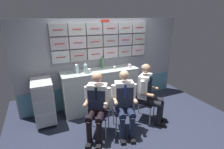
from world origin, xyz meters
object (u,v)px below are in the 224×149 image
crew_member_left (97,103)px  coffee_cup_white (130,66)px  crew_member_by_counter (148,91)px  service_trolley (44,101)px  folding_chair_left (99,107)px  water_bottle_clear (77,68)px  folding_chair_right (123,104)px  crew_member_right (125,100)px  folding_chair_by_counter (141,97)px

crew_member_left → coffee_cup_white: size_ratio=15.99×
crew_member_by_counter → coffee_cup_white: 0.90m
service_trolley → coffee_cup_white: bearing=0.2°
folding_chair_left → coffee_cup_white: 1.41m
folding_chair_left → crew_member_left: size_ratio=0.67×
folding_chair_left → water_bottle_clear: 1.04m
folding_chair_left → folding_chair_right: 0.49m
crew_member_right → water_bottle_clear: (-0.64, 1.07, 0.42)m
crew_member_right → folding_chair_by_counter: bearing=25.8°
folding_chair_by_counter → folding_chair_right: bearing=-168.0°
crew_member_right → folding_chair_by_counter: 0.62m
service_trolley → coffee_cup_white: (2.06, 0.01, 0.53)m
water_bottle_clear → coffee_cup_white: size_ratio=2.95×
folding_chair_by_counter → water_bottle_clear: size_ratio=3.63×
folding_chair_by_counter → water_bottle_clear: water_bottle_clear is taller
folding_chair_left → crew_member_by_counter: 1.10m
crew_member_right → folding_chair_by_counter: crew_member_right is taller
crew_member_left → crew_member_by_counter: bearing=1.8°
folding_chair_right → coffee_cup_white: size_ratio=10.73×
folding_chair_left → coffee_cup_white: bearing=34.0°
crew_member_left → water_bottle_clear: crew_member_left is taller
folding_chair_left → crew_member_right: size_ratio=0.67×
crew_member_right → crew_member_left: bearing=169.2°
crew_member_left → crew_member_by_counter: size_ratio=0.98×
water_bottle_clear → crew_member_by_counter: bearing=-36.1°
folding_chair_left → folding_chair_right: bearing=-9.7°
folding_chair_right → service_trolley: bearing=150.8°
crew_member_right → water_bottle_clear: size_ratio=5.41×
folding_chair_right → crew_member_right: 0.23m
crew_member_right → coffee_cup_white: 1.22m
folding_chair_left → folding_chair_right: same height
water_bottle_clear → coffee_cup_white: bearing=-4.2°
crew_member_left → folding_chair_right: bearing=5.4°
crew_member_right → coffee_cup_white: (0.65, 0.97, 0.35)m
folding_chair_right → crew_member_by_counter: 0.62m
service_trolley → water_bottle_clear: (0.77, 0.10, 0.59)m
crew_member_right → crew_member_by_counter: bearing=12.1°
folding_chair_left → coffee_cup_white: size_ratio=10.73×
water_bottle_clear → coffee_cup_white: (1.29, -0.10, -0.07)m
service_trolley → coffee_cup_white: 2.12m
crew_member_left → folding_chair_right: crew_member_left is taller
folding_chair_right → crew_member_by_counter: size_ratio=0.66×
service_trolley → crew_member_right: crew_member_right is taller
folding_chair_by_counter → water_bottle_clear: (-1.18, 0.81, 0.59)m
folding_chair_by_counter → crew_member_by_counter: size_ratio=0.66×
service_trolley → folding_chair_left: service_trolley is taller
folding_chair_by_counter → folding_chair_left: bearing=-178.8°
crew_member_left → crew_member_right: same height
service_trolley → crew_member_by_counter: crew_member_by_counter is taller
crew_member_left → crew_member_by_counter: 1.16m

